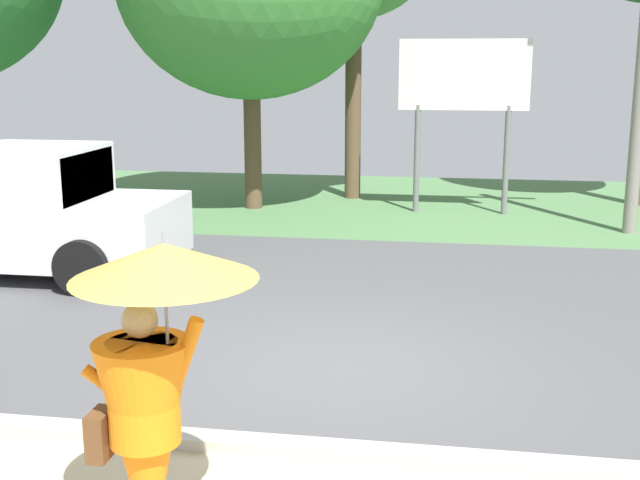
% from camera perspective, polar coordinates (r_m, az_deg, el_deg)
% --- Properties ---
extents(ground_plane, '(40.00, 22.00, 0.20)m').
position_cam_1_polar(ground_plane, '(11.43, 3.33, -3.60)').
color(ground_plane, '#4C4C4F').
extents(monk_pedestrian, '(1.13, 1.12, 2.13)m').
position_cam_1_polar(monk_pedestrian, '(5.18, -11.70, -10.11)').
color(monk_pedestrian, orange).
rests_on(monk_pedestrian, ground_plane).
extents(pickup_truck, '(5.20, 2.28, 1.88)m').
position_cam_1_polar(pickup_truck, '(13.00, -21.10, 1.70)').
color(pickup_truck, silver).
rests_on(pickup_truck, ground_plane).
extents(roadside_billboard, '(2.60, 0.12, 3.50)m').
position_cam_1_polar(roadside_billboard, '(16.93, 9.97, 10.40)').
color(roadside_billboard, slate).
rests_on(roadside_billboard, ground_plane).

